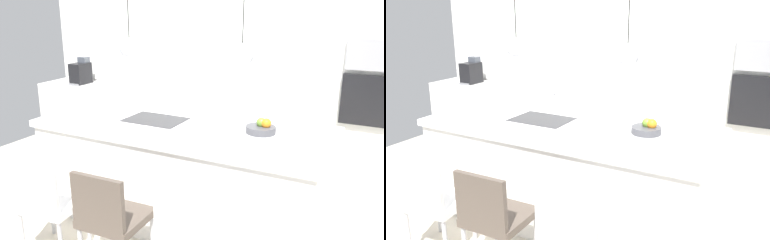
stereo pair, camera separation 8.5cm
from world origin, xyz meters
TOP-DOWN VIEW (x-y plane):
  - floor at (0.00, 0.00)m, footprint 6.60×6.60m
  - back_wall at (0.00, 1.65)m, footprint 6.00×0.10m
  - kitchen_island at (0.00, 0.00)m, footprint 2.69×1.14m
  - sink_basin at (-0.29, 0.00)m, footprint 0.56×0.40m
  - faucet at (-0.29, 0.21)m, footprint 0.02×0.17m
  - fruit_bowl at (0.73, 0.07)m, footprint 0.26×0.26m
  - side_counter at (-2.40, 1.28)m, footprint 1.10×0.60m
  - coffee_machine at (-2.38, 1.28)m, footprint 0.20×0.35m
  - microwave at (1.45, 1.58)m, footprint 0.54×0.08m
  - oven at (1.45, 1.58)m, footprint 0.56×0.08m
  - chair_near at (-0.67, -1.04)m, footprint 0.49×0.47m
  - chair_middle at (-0.03, -1.04)m, footprint 0.46×0.45m
  - pendant_light_left at (-0.56, 0.00)m, footprint 0.19×0.19m
  - pendant_light_right at (0.56, 0.00)m, footprint 0.19×0.19m

SIDE VIEW (x-z plane):
  - floor at x=0.00m, z-range 0.00..0.00m
  - side_counter at x=-2.40m, z-range 0.00..0.88m
  - kitchen_island at x=0.00m, z-range 0.00..0.94m
  - chair_near at x=-0.67m, z-range 0.05..0.92m
  - chair_middle at x=-0.03m, z-range 0.07..0.95m
  - sink_basin at x=-0.29m, z-range 0.93..0.95m
  - oven at x=1.45m, z-range 0.70..1.26m
  - fruit_bowl at x=0.73m, z-range 0.92..1.05m
  - coffee_machine at x=-2.38m, z-range 0.85..1.23m
  - faucet at x=-0.29m, z-range 0.98..1.20m
  - back_wall at x=0.00m, z-range 0.00..2.60m
  - microwave at x=1.45m, z-range 1.31..1.65m
  - pendant_light_left at x=-0.56m, z-range 1.21..2.00m
  - pendant_light_right at x=0.56m, z-range 1.21..2.00m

